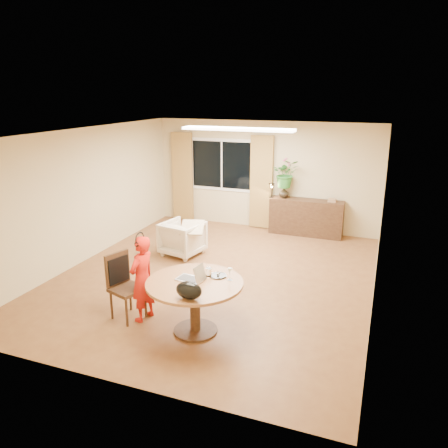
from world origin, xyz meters
name	(u,v)px	position (x,y,z in m)	size (l,w,h in m)	color
floor	(215,276)	(0.00, 0.00, 0.00)	(6.50, 6.50, 0.00)	brown
ceiling	(215,133)	(0.00, 0.00, 2.60)	(6.50, 6.50, 0.00)	white
wall_back	(265,176)	(0.00, 3.25, 1.30)	(5.50, 5.50, 0.00)	tan
wall_left	(85,195)	(-2.75, 0.00, 1.30)	(6.50, 6.50, 0.00)	tan
wall_right	(381,224)	(2.75, 0.00, 1.30)	(6.50, 6.50, 0.00)	tan
window	(222,165)	(-1.10, 3.23, 1.50)	(1.70, 0.03, 1.30)	white
curtain_left	(183,177)	(-2.15, 3.15, 1.15)	(0.55, 0.08, 2.25)	brown
curtain_right	(261,182)	(-0.05, 3.15, 1.15)	(0.55, 0.08, 2.25)	brown
ceiling_panel	(238,129)	(0.00, 1.20, 2.57)	(2.20, 0.35, 0.05)	white
dining_table	(195,293)	(0.44, -1.88, 0.60)	(1.35, 1.35, 0.77)	brown
dining_chair	(127,287)	(-0.65, -1.88, 0.50)	(0.48, 0.44, 1.00)	black
child	(142,279)	(-0.43, -1.81, 0.65)	(0.31, 0.47, 1.30)	red
laptop	(189,271)	(0.34, -1.83, 0.89)	(0.37, 0.25, 0.25)	#B7B7BC
tumbler	(209,272)	(0.55, -1.63, 0.83)	(0.08, 0.08, 0.12)	white
wine_glass	(230,274)	(0.87, -1.65, 0.86)	(0.06, 0.06, 0.18)	white
pot_lid	(218,275)	(0.68, -1.60, 0.79)	(0.24, 0.24, 0.04)	white
handbag	(189,290)	(0.59, -2.37, 0.88)	(0.35, 0.20, 0.23)	black
armchair	(183,238)	(-1.05, 0.82, 0.35)	(0.76, 0.78, 0.71)	beige
throw	(192,224)	(-0.78, 0.73, 0.72)	(0.45, 0.55, 0.03)	beige
sideboard	(306,217)	(1.10, 3.01, 0.42)	(1.70, 0.41, 0.85)	black
vase	(284,193)	(0.55, 3.01, 0.97)	(0.24, 0.24, 0.25)	black
bouquet	(286,174)	(0.57, 3.01, 1.43)	(0.59, 0.51, 0.66)	#336224
book_stack	(332,200)	(1.66, 3.01, 0.89)	(0.19, 0.14, 0.08)	#92654A
desk_lamp	(272,190)	(0.26, 2.96, 1.02)	(0.14, 0.14, 0.35)	black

